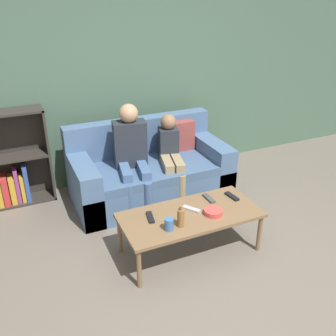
{
  "coord_description": "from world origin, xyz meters",
  "views": [
    {
      "loc": [
        -1.48,
        -1.91,
        2.22
      ],
      "look_at": [
        -0.1,
        1.14,
        0.61
      ],
      "focal_mm": 40.0,
      "sensor_mm": 36.0,
      "label": 1
    }
  ],
  "objects_px": {
    "snack_bowl": "(213,212)",
    "bottle": "(181,218)",
    "person_child": "(171,154)",
    "tv_remote_0": "(232,196)",
    "coffee_table": "(190,217)",
    "bookshelf": "(16,167)",
    "person_adult": "(131,150)",
    "tv_remote_1": "(209,198)",
    "cup_near": "(169,224)",
    "tv_remote_2": "(191,209)",
    "tv_remote_3": "(150,217)",
    "couch": "(150,173)"
  },
  "relations": [
    {
      "from": "person_adult",
      "to": "tv_remote_2",
      "type": "bearing_deg",
      "value": -67.95
    },
    {
      "from": "tv_remote_0",
      "to": "tv_remote_3",
      "type": "xyz_separation_m",
      "value": [
        -0.85,
        -0.02,
        0.0
      ]
    },
    {
      "from": "person_child",
      "to": "tv_remote_0",
      "type": "distance_m",
      "value": 0.95
    },
    {
      "from": "person_child",
      "to": "bottle",
      "type": "distance_m",
      "value": 1.22
    },
    {
      "from": "tv_remote_0",
      "to": "coffee_table",
      "type": "bearing_deg",
      "value": -175.53
    },
    {
      "from": "bookshelf",
      "to": "bottle",
      "type": "distance_m",
      "value": 2.12
    },
    {
      "from": "bookshelf",
      "to": "tv_remote_3",
      "type": "relative_size",
      "value": 6.1
    },
    {
      "from": "bookshelf",
      "to": "cup_near",
      "type": "bearing_deg",
      "value": -58.83
    },
    {
      "from": "couch",
      "to": "tv_remote_2",
      "type": "height_order",
      "value": "couch"
    },
    {
      "from": "tv_remote_1",
      "to": "snack_bowl",
      "type": "relative_size",
      "value": 1.03
    },
    {
      "from": "couch",
      "to": "bookshelf",
      "type": "xyz_separation_m",
      "value": [
        -1.41,
        0.49,
        0.13
      ]
    },
    {
      "from": "couch",
      "to": "tv_remote_0",
      "type": "distance_m",
      "value": 1.13
    },
    {
      "from": "tv_remote_1",
      "to": "coffee_table",
      "type": "bearing_deg",
      "value": -151.31
    },
    {
      "from": "bottle",
      "to": "snack_bowl",
      "type": "bearing_deg",
      "value": 7.76
    },
    {
      "from": "bookshelf",
      "to": "tv_remote_1",
      "type": "distance_m",
      "value": 2.19
    },
    {
      "from": "couch",
      "to": "tv_remote_2",
      "type": "bearing_deg",
      "value": -91.38
    },
    {
      "from": "person_child",
      "to": "snack_bowl",
      "type": "relative_size",
      "value": 5.82
    },
    {
      "from": "couch",
      "to": "coffee_table",
      "type": "xyz_separation_m",
      "value": [
        -0.06,
        -1.13,
        0.08
      ]
    },
    {
      "from": "snack_bowl",
      "to": "bottle",
      "type": "bearing_deg",
      "value": -172.24
    },
    {
      "from": "bookshelf",
      "to": "person_child",
      "type": "distance_m",
      "value": 1.73
    },
    {
      "from": "bookshelf",
      "to": "snack_bowl",
      "type": "bearing_deg",
      "value": -48.33
    },
    {
      "from": "person_adult",
      "to": "tv_remote_0",
      "type": "distance_m",
      "value": 1.19
    },
    {
      "from": "tv_remote_0",
      "to": "tv_remote_2",
      "type": "xyz_separation_m",
      "value": [
        -0.46,
        -0.05,
        0.0
      ]
    },
    {
      "from": "tv_remote_0",
      "to": "couch",
      "type": "bearing_deg",
      "value": 106.53
    },
    {
      "from": "person_child",
      "to": "coffee_table",
      "type": "bearing_deg",
      "value": -90.97
    },
    {
      "from": "tv_remote_3",
      "to": "person_child",
      "type": "bearing_deg",
      "value": 67.36
    },
    {
      "from": "coffee_table",
      "to": "bottle",
      "type": "xyz_separation_m",
      "value": [
        -0.16,
        -0.14,
        0.12
      ]
    },
    {
      "from": "person_child",
      "to": "cup_near",
      "type": "height_order",
      "value": "person_child"
    },
    {
      "from": "bookshelf",
      "to": "person_adult",
      "type": "relative_size",
      "value": 0.95
    },
    {
      "from": "coffee_table",
      "to": "snack_bowl",
      "type": "distance_m",
      "value": 0.21
    },
    {
      "from": "tv_remote_3",
      "to": "cup_near",
      "type": "bearing_deg",
      "value": -59.38
    },
    {
      "from": "snack_bowl",
      "to": "tv_remote_3",
      "type": "bearing_deg",
      "value": 162.59
    },
    {
      "from": "coffee_table",
      "to": "person_child",
      "type": "height_order",
      "value": "person_child"
    },
    {
      "from": "couch",
      "to": "coffee_table",
      "type": "relative_size",
      "value": 1.4
    },
    {
      "from": "cup_near",
      "to": "snack_bowl",
      "type": "xyz_separation_m",
      "value": [
        0.46,
        0.05,
        -0.03
      ]
    },
    {
      "from": "bookshelf",
      "to": "person_child",
      "type": "height_order",
      "value": "bookshelf"
    },
    {
      "from": "couch",
      "to": "bookshelf",
      "type": "height_order",
      "value": "bookshelf"
    },
    {
      "from": "couch",
      "to": "tv_remote_3",
      "type": "height_order",
      "value": "couch"
    },
    {
      "from": "person_adult",
      "to": "tv_remote_1",
      "type": "distance_m",
      "value": 1.03
    },
    {
      "from": "tv_remote_3",
      "to": "coffee_table",
      "type": "bearing_deg",
      "value": -1.36
    },
    {
      "from": "person_child",
      "to": "person_adult",
      "type": "bearing_deg",
      "value": -171.98
    },
    {
      "from": "snack_bowl",
      "to": "person_adult",
      "type": "bearing_deg",
      "value": 107.61
    },
    {
      "from": "bottle",
      "to": "tv_remote_2",
      "type": "bearing_deg",
      "value": 42.64
    },
    {
      "from": "tv_remote_3",
      "to": "tv_remote_0",
      "type": "bearing_deg",
      "value": 12.2
    },
    {
      "from": "tv_remote_2",
      "to": "snack_bowl",
      "type": "xyz_separation_m",
      "value": [
        0.15,
        -0.14,
        0.01
      ]
    },
    {
      "from": "person_child",
      "to": "tv_remote_2",
      "type": "bearing_deg",
      "value": -89.7
    },
    {
      "from": "couch",
      "to": "person_adult",
      "type": "height_order",
      "value": "person_adult"
    },
    {
      "from": "couch",
      "to": "bottle",
      "type": "distance_m",
      "value": 1.31
    },
    {
      "from": "tv_remote_0",
      "to": "snack_bowl",
      "type": "xyz_separation_m",
      "value": [
        -0.32,
        -0.18,
        0.01
      ]
    },
    {
      "from": "bookshelf",
      "to": "tv_remote_1",
      "type": "xyz_separation_m",
      "value": [
        1.62,
        -1.47,
        -0.0
      ]
    }
  ]
}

